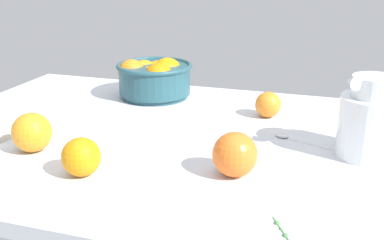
{
  "coord_description": "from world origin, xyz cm",
  "views": [
    {
      "loc": [
        31.18,
        -93.36,
        38.81
      ],
      "look_at": [
        2.19,
        -2.46,
        5.18
      ],
      "focal_mm": 43.77,
      "sensor_mm": 36.0,
      "label": 1
    }
  ],
  "objects_px": {
    "loose_orange_0": "(32,132)",
    "loose_orange_3": "(81,157)",
    "fruit_bowl": "(154,77)",
    "loose_orange_1": "(268,105)",
    "juice_pitcher": "(370,126)",
    "spoon": "(297,139)",
    "loose_orange_2": "(235,154)"
  },
  "relations": [
    {
      "from": "juice_pitcher",
      "to": "loose_orange_0",
      "type": "xyz_separation_m",
      "value": [
        -0.67,
        -0.19,
        -0.02
      ]
    },
    {
      "from": "fruit_bowl",
      "to": "loose_orange_2",
      "type": "height_order",
      "value": "fruit_bowl"
    },
    {
      "from": "loose_orange_2",
      "to": "spoon",
      "type": "height_order",
      "value": "loose_orange_2"
    },
    {
      "from": "juice_pitcher",
      "to": "loose_orange_1",
      "type": "xyz_separation_m",
      "value": [
        -0.23,
        0.18,
        -0.03
      ]
    },
    {
      "from": "juice_pitcher",
      "to": "loose_orange_2",
      "type": "xyz_separation_m",
      "value": [
        -0.24,
        -0.17,
        -0.02
      ]
    },
    {
      "from": "loose_orange_0",
      "to": "fruit_bowl",
      "type": "bearing_deg",
      "value": 78.59
    },
    {
      "from": "fruit_bowl",
      "to": "juice_pitcher",
      "type": "xyz_separation_m",
      "value": [
        0.57,
        -0.26,
        0.01
      ]
    },
    {
      "from": "juice_pitcher",
      "to": "loose_orange_3",
      "type": "distance_m",
      "value": 0.57
    },
    {
      "from": "fruit_bowl",
      "to": "spoon",
      "type": "xyz_separation_m",
      "value": [
        0.43,
        -0.23,
        -0.05
      ]
    },
    {
      "from": "juice_pitcher",
      "to": "loose_orange_2",
      "type": "distance_m",
      "value": 0.3
    },
    {
      "from": "fruit_bowl",
      "to": "loose_orange_0",
      "type": "bearing_deg",
      "value": -101.41
    },
    {
      "from": "fruit_bowl",
      "to": "spoon",
      "type": "distance_m",
      "value": 0.49
    },
    {
      "from": "loose_orange_1",
      "to": "loose_orange_3",
      "type": "relative_size",
      "value": 0.89
    },
    {
      "from": "juice_pitcher",
      "to": "loose_orange_3",
      "type": "height_order",
      "value": "juice_pitcher"
    },
    {
      "from": "loose_orange_0",
      "to": "juice_pitcher",
      "type": "bearing_deg",
      "value": 15.69
    },
    {
      "from": "loose_orange_2",
      "to": "juice_pitcher",
      "type": "bearing_deg",
      "value": 35.76
    },
    {
      "from": "spoon",
      "to": "fruit_bowl",
      "type": "bearing_deg",
      "value": 152.23
    },
    {
      "from": "fruit_bowl",
      "to": "juice_pitcher",
      "type": "distance_m",
      "value": 0.63
    },
    {
      "from": "fruit_bowl",
      "to": "loose_orange_2",
      "type": "xyz_separation_m",
      "value": [
        0.34,
        -0.44,
        -0.02
      ]
    },
    {
      "from": "loose_orange_0",
      "to": "loose_orange_3",
      "type": "distance_m",
      "value": 0.17
    },
    {
      "from": "fruit_bowl",
      "to": "loose_orange_1",
      "type": "xyz_separation_m",
      "value": [
        0.34,
        -0.08,
        -0.02
      ]
    },
    {
      "from": "loose_orange_1",
      "to": "loose_orange_3",
      "type": "height_order",
      "value": "loose_orange_3"
    },
    {
      "from": "juice_pitcher",
      "to": "loose_orange_1",
      "type": "bearing_deg",
      "value": 142.09
    },
    {
      "from": "loose_orange_2",
      "to": "spoon",
      "type": "relative_size",
      "value": 0.54
    },
    {
      "from": "fruit_bowl",
      "to": "loose_orange_3",
      "type": "xyz_separation_m",
      "value": [
        0.07,
        -0.52,
        -0.02
      ]
    },
    {
      "from": "loose_orange_3",
      "to": "spoon",
      "type": "xyz_separation_m",
      "value": [
        0.37,
        0.29,
        -0.03
      ]
    },
    {
      "from": "juice_pitcher",
      "to": "fruit_bowl",
      "type": "bearing_deg",
      "value": 155.41
    },
    {
      "from": "fruit_bowl",
      "to": "loose_orange_1",
      "type": "relative_size",
      "value": 3.3
    },
    {
      "from": "loose_orange_0",
      "to": "loose_orange_3",
      "type": "relative_size",
      "value": 1.13
    },
    {
      "from": "loose_orange_1",
      "to": "spoon",
      "type": "distance_m",
      "value": 0.17
    },
    {
      "from": "loose_orange_3",
      "to": "juice_pitcher",
      "type": "bearing_deg",
      "value": 26.77
    },
    {
      "from": "loose_orange_1",
      "to": "spoon",
      "type": "bearing_deg",
      "value": -58.41
    }
  ]
}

